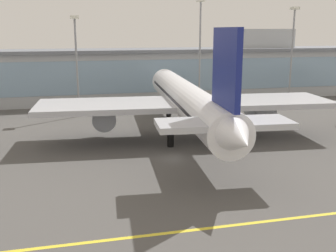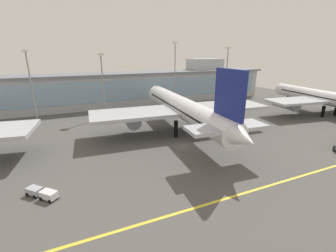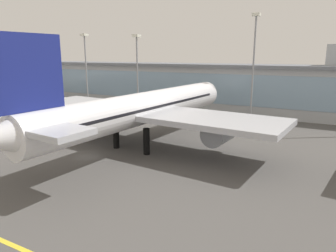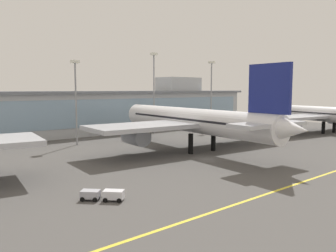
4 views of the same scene
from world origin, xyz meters
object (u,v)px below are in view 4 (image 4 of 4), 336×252
at_px(baggage_tug_near, 103,195).
at_px(apron_light_mast_centre, 76,89).
at_px(apron_light_mast_east, 154,82).
at_px(airliner_near_right, 193,121).
at_px(airliner_far_right, 321,114).
at_px(apron_light_mast_west, 211,85).

relative_size(baggage_tug_near, apron_light_mast_centre, 0.23).
xyz_separation_m(baggage_tug_near, apron_light_mast_east, (47.05, 50.13, 15.99)).
bearing_deg(airliner_near_right, apron_light_mast_east, -17.00).
xyz_separation_m(baggage_tug_near, apron_light_mast_centre, (17.22, 44.28, 13.62)).
bearing_deg(apron_light_mast_east, airliner_far_right, -37.38).
height_order(apron_light_mast_west, apron_light_mast_centre, apron_light_mast_west).
bearing_deg(apron_light_mast_east, apron_light_mast_west, -10.07).
height_order(apron_light_mast_west, apron_light_mast_east, apron_light_mast_east).
distance_m(airliner_near_right, apron_light_mast_west, 44.79).
bearing_deg(airliner_far_right, apron_light_mast_west, 43.88).
bearing_deg(apron_light_mast_west, airliner_far_right, -54.12).
relative_size(airliner_near_right, apron_light_mast_east, 2.32).
distance_m(airliner_near_right, apron_light_mast_centre, 31.37).
xyz_separation_m(airliner_near_right, airliner_far_right, (56.50, -3.23, -0.90)).
distance_m(airliner_far_right, apron_light_mast_east, 56.86).
height_order(airliner_near_right, apron_light_mast_east, apron_light_mast_east).
height_order(airliner_near_right, apron_light_mast_centre, apron_light_mast_centre).
xyz_separation_m(airliner_near_right, apron_light_mast_east, (12.14, 30.67, 9.82)).
height_order(airliner_far_right, baggage_tug_near, airliner_far_right).
bearing_deg(apron_light_mast_west, airliner_near_right, -142.67).
bearing_deg(apron_light_mast_centre, airliner_far_right, -20.71).
relative_size(apron_light_mast_west, apron_light_mast_east, 0.93).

